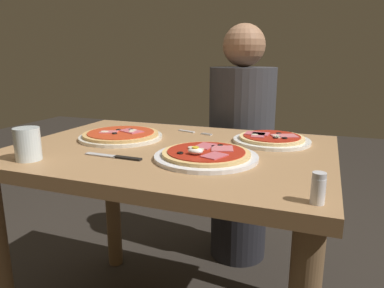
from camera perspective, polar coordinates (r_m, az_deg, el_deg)
name	(u,v)px	position (r m, az deg, el deg)	size (l,w,h in m)	color
dining_table	(171,183)	(1.23, -3.34, -6.32)	(1.05, 0.77, 0.73)	#9E754C
pizza_foreground	(206,155)	(1.05, 2.28, -1.78)	(0.31, 0.31, 0.05)	white
pizza_across_left	(121,135)	(1.34, -11.37, 1.37)	(0.31, 0.31, 0.03)	silver
pizza_across_right	(272,139)	(1.29, 12.70, 0.77)	(0.27, 0.27, 0.03)	white
water_glass_near	(28,146)	(1.14, -24.94, -0.33)	(0.07, 0.07, 0.10)	silver
fork	(192,132)	(1.42, 0.03, 1.94)	(0.16, 0.06, 0.00)	silver
knife	(117,157)	(1.09, -12.02, -2.03)	(0.20, 0.03, 0.01)	silver
salt_shaker	(318,188)	(0.77, 19.68, -6.75)	(0.03, 0.03, 0.07)	white
diner_person	(241,152)	(1.79, 7.83, -1.34)	(0.32, 0.32, 1.18)	black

